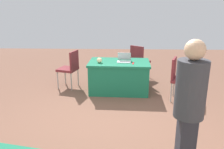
# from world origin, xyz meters

# --- Properties ---
(ground_plane) EXTENTS (14.40, 14.40, 0.00)m
(ground_plane) POSITION_xyz_m (0.00, 0.00, 0.00)
(ground_plane) COLOR brown
(table_foreground) EXTENTS (1.48, 0.95, 0.74)m
(table_foreground) POSITION_xyz_m (-0.20, -1.62, 0.37)
(table_foreground) COLOR #196647
(table_foreground) RESTS_ON ground
(chair_tucked_left) EXTENTS (0.57, 0.57, 0.95)m
(chair_tucked_left) POSITION_xyz_m (-1.51, -1.12, 0.54)
(chair_tucked_left) COLOR #9E9993
(chair_tucked_left) RESTS_ON ground
(chair_tucked_right) EXTENTS (0.54, 0.54, 0.95)m
(chair_tucked_right) POSITION_xyz_m (1.04, -1.85, 0.55)
(chair_tucked_right) COLOR #9E9993
(chair_tucked_right) RESTS_ON ground
(chair_by_pillar) EXTENTS (0.62, 0.62, 0.96)m
(chair_by_pillar) POSITION_xyz_m (-0.76, -2.63, 0.56)
(chair_by_pillar) COLOR #9E9993
(chair_by_pillar) RESTS_ON ground
(person_attendee_standing) EXTENTS (0.36, 0.36, 1.71)m
(person_attendee_standing) POSITION_xyz_m (-1.00, 1.32, 0.96)
(person_attendee_standing) COLOR #26262D
(person_attendee_standing) RESTS_ON ground
(laptop_silver) EXTENTS (0.34, 0.32, 0.21)m
(laptop_silver) POSITION_xyz_m (-0.31, -1.63, 0.78)
(laptop_silver) COLOR silver
(laptop_silver) RESTS_ON table_foreground
(yarn_ball) EXTENTS (0.12, 0.12, 0.12)m
(yarn_ball) POSITION_xyz_m (0.26, -1.49, 0.80)
(yarn_ball) COLOR beige
(yarn_ball) RESTS_ON table_foreground
(scissors_red) EXTENTS (0.06, 0.18, 0.01)m
(scissors_red) POSITION_xyz_m (-0.52, -1.47, 0.75)
(scissors_red) COLOR red
(scissors_red) RESTS_ON table_foreground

